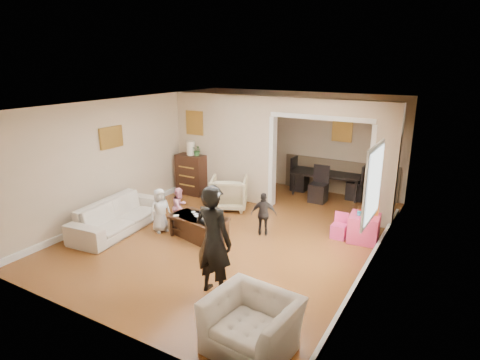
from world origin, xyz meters
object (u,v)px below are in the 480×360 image
Objects in this scene: cyan_cup at (359,213)px; armchair_front at (252,324)px; dining_table at (327,183)px; table_lamp at (191,148)px; child_kneel_b at (180,207)px; sofa at (119,216)px; play_table at (364,228)px; armchair_back at (229,193)px; coffee_table at (199,227)px; child_toddler at (264,214)px; dresser at (192,174)px; child_kneel_a at (160,210)px; adult_person at (213,241)px; coffee_cup at (201,217)px.

armchair_front is at bearing -94.90° from cyan_cup.
armchair_front is 6.24m from dining_table.
armchair_front is at bearing -46.67° from table_lamp.
dining_table is at bearing -35.40° from child_kneel_b.
sofa reaches higher than play_table.
coffee_table is (0.34, -1.70, -0.17)m from armchair_back.
sofa is 2.98m from child_toddler.
play_table is (4.62, -0.68, -0.26)m from dresser.
adult_person is at bearing -97.02° from child_kneel_a.
child_kneel_b reaches higher than coffee_table.
coffee_table is at bearing 75.94° from armchair_back.
dresser is at bearing 24.27° from child_kneel_b.
coffee_table is 2.13m from adult_person.
coffee_table is 0.28m from coffee_cup.
armchair_back is at bearing 104.22° from coffee_cup.
child_toddler is at bearing -81.14° from child_kneel_b.
sofa is at bearing -164.43° from coffee_cup.
sofa is 4.45m from armchair_front.
coffee_cup is 3.15m from play_table.
dining_table is at bearing 120.60° from cyan_cup.
child_kneel_b is (1.06, -1.85, -0.81)m from table_lamp.
adult_person reaches higher than sofa.
play_table is (4.62, -0.68, -0.96)m from table_lamp.
table_lamp reaches higher than sofa.
coffee_cup is 1.24m from child_toddler.
coffee_cup is (1.74, 0.48, 0.16)m from sofa.
coffee_table is 4.06m from dining_table.
coffee_table is 1.37× the size of child_kneel_b.
sofa is 2.69m from dresser.
coffee_cup is 3.04m from cyan_cup.
armchair_front is 6.12m from dresser.
child_kneel_a is at bearing -156.48° from play_table.
coffee_cup is at bearing -119.19° from child_kneel_b.
armchair_front is (2.78, -4.00, -0.04)m from armchair_back.
sofa is 2.44× the size of child_toddler.
dresser is at bearing 129.33° from coffee_table.
coffee_cup is at bearing -26.57° from coffee_table.
adult_person is (3.12, -3.65, 0.33)m from dresser.
sofa is 3.90× the size of play_table.
cyan_cup is 0.09× the size of child_toddler.
dresser is at bearing -44.31° from adult_person.
armchair_back is at bearing 129.58° from armchair_front.
child_kneel_b is at bearing -11.14° from child_toddler.
sofa is 5.28m from dining_table.
child_kneel_a is 0.48m from child_kneel_b.
child_toddler is (2.81, -1.40, -0.08)m from dresser.
adult_person is at bearing -49.48° from table_lamp.
adult_person is at bearing 72.28° from child_toddler.
play_table is 0.32m from cyan_cup.
coffee_table is 0.79m from child_kneel_b.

